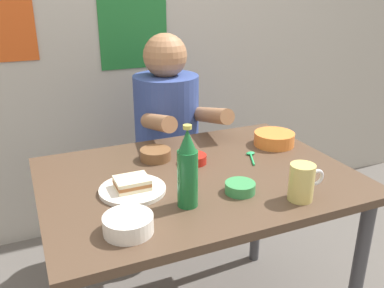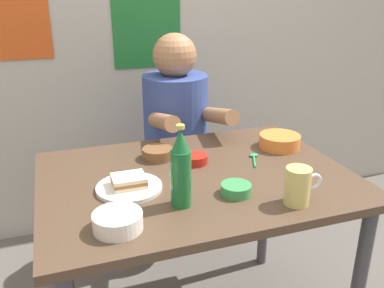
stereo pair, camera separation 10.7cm
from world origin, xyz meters
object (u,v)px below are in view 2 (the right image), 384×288
object	(u,v)px
plate_orange	(129,188)
dining_table	(196,198)
stool	(177,190)
beer_bottle	(181,170)
soup_bowl_orange	(280,140)
person_seated	(176,116)
sandwich	(129,181)
beer_mug	(298,186)

from	to	relation	value
plate_orange	dining_table	bearing A→B (deg)	7.90
stool	plate_orange	bearing A→B (deg)	-118.73
beer_bottle	soup_bowl_orange	distance (m)	0.63
person_seated	dining_table	bearing A→B (deg)	-100.39
sandwich	soup_bowl_orange	size ratio (longest dim) A/B	0.65
beer_mug	plate_orange	bearing A→B (deg)	151.22
stool	beer_bottle	size ratio (longest dim) A/B	1.72
dining_table	sandwich	distance (m)	0.28
stool	beer_mug	bearing A→B (deg)	-83.06
stool	person_seated	bearing A→B (deg)	-90.00
sandwich	beer_bottle	size ratio (longest dim) A/B	0.42
soup_bowl_orange	stool	bearing A→B (deg)	121.82
beer_mug	soup_bowl_orange	world-z (taller)	beer_mug
beer_bottle	soup_bowl_orange	xyz separation A→B (m)	(0.54, 0.33, -0.09)
sandwich	soup_bowl_orange	bearing A→B (deg)	14.49
beer_mug	beer_bottle	bearing A→B (deg)	162.53
sandwich	beer_mug	size ratio (longest dim) A/B	0.87
stool	sandwich	size ratio (longest dim) A/B	4.09
dining_table	beer_bottle	distance (m)	0.31
dining_table	sandwich	xyz separation A→B (m)	(-0.25, -0.03, 0.13)
plate_orange	sandwich	xyz separation A→B (m)	(0.00, -0.00, 0.02)
stool	soup_bowl_orange	xyz separation A→B (m)	(0.31, -0.49, 0.42)
stool	sandwich	distance (m)	0.87
stool	beer_bottle	xyz separation A→B (m)	(-0.23, -0.82, 0.51)
person_seated	beer_mug	bearing A→B (deg)	-82.98
dining_table	person_seated	world-z (taller)	person_seated
dining_table	plate_orange	world-z (taller)	plate_orange
sandwich	soup_bowl_orange	world-z (taller)	soup_bowl_orange
person_seated	plate_orange	size ratio (longest dim) A/B	3.27
beer_mug	sandwich	bearing A→B (deg)	151.22
stool	sandwich	world-z (taller)	sandwich
plate_orange	beer_mug	distance (m)	0.55
person_seated	soup_bowl_orange	xyz separation A→B (m)	(0.31, -0.48, 0.01)
sandwich	beer_mug	world-z (taller)	beer_mug
stool	dining_table	bearing A→B (deg)	-100.21
dining_table	soup_bowl_orange	xyz separation A→B (m)	(0.42, 0.14, 0.12)
beer_bottle	soup_bowl_orange	world-z (taller)	beer_bottle
plate_orange	beer_mug	size ratio (longest dim) A/B	1.75
plate_orange	sandwich	size ratio (longest dim) A/B	2.00
dining_table	stool	size ratio (longest dim) A/B	2.44
beer_bottle	sandwich	bearing A→B (deg)	130.81
dining_table	soup_bowl_orange	distance (m)	0.46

